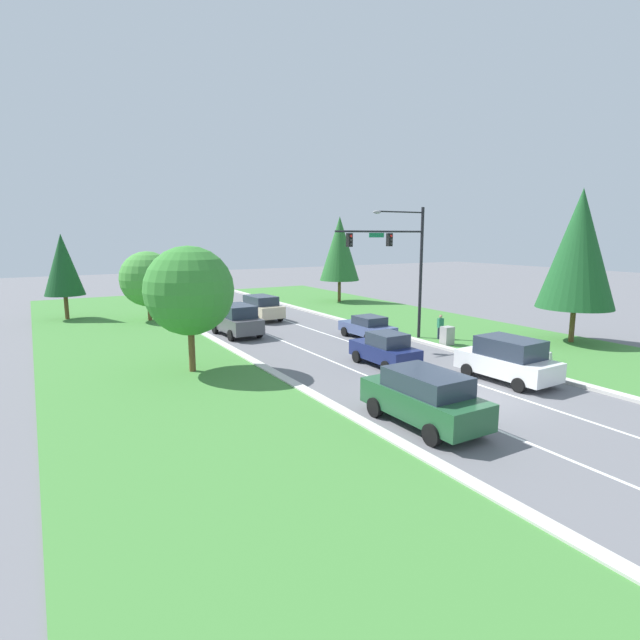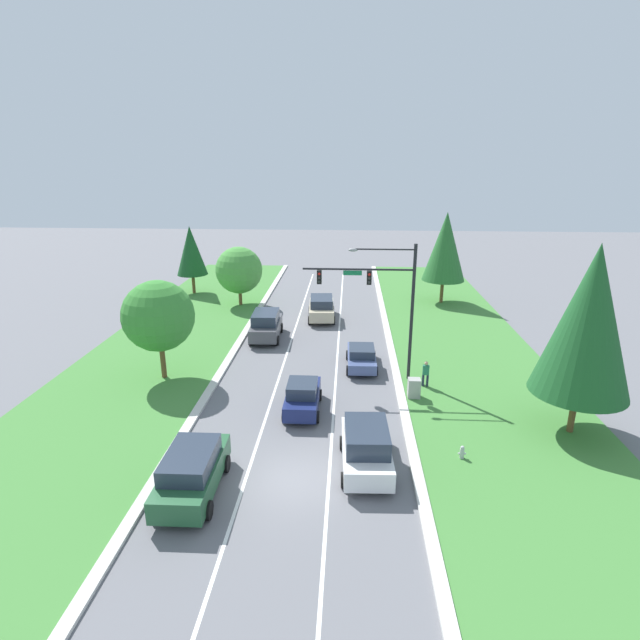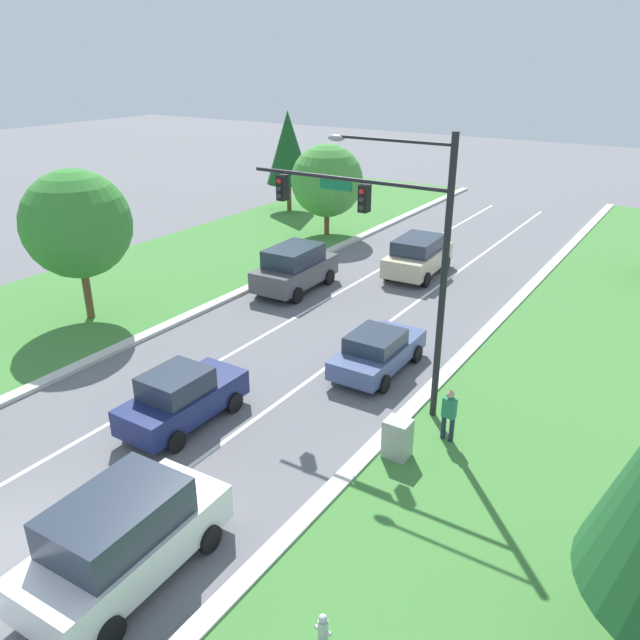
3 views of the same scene
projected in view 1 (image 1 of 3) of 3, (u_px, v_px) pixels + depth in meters
name	position (u px, v px, depth m)	size (l,w,h in m)	color
ground_plane	(475.00, 400.00, 20.84)	(160.00, 160.00, 0.00)	slate
curb_strip_right	(559.00, 379.00, 23.62)	(0.50, 90.00, 0.15)	beige
curb_strip_left	(364.00, 423.00, 18.03)	(0.50, 90.00, 0.15)	beige
grass_verge_right	(622.00, 365.00, 26.22)	(10.00, 90.00, 0.08)	#427F38
grass_verge_left	(225.00, 456.00, 15.44)	(10.00, 90.00, 0.08)	#427F38
lane_stripe_inner_left	(443.00, 407.00, 19.95)	(0.14, 81.00, 0.01)	white
lane_stripe_inner_right	(504.00, 393.00, 21.73)	(0.14, 81.00, 0.01)	white
traffic_signal_mast	(400.00, 254.00, 31.30)	(6.67, 0.41, 8.55)	black
forest_suv	(424.00, 397.00, 17.92)	(2.31, 4.98, 2.01)	#235633
white_suv	(508.00, 359.00, 23.37)	(2.41, 4.73, 2.07)	white
champagne_suv	(260.00, 307.00, 40.25)	(2.47, 4.83, 1.98)	beige
graphite_suv	(237.00, 320.00, 33.90)	(2.38, 4.76, 2.14)	#4C4C51
slate_blue_sedan	(368.00, 327.00, 33.08)	(2.05, 4.30, 1.52)	#475684
navy_sedan	(385.00, 349.00, 26.10)	(1.96, 4.13, 1.80)	navy
utility_cabinet	(447.00, 336.00, 30.86)	(0.70, 0.60, 1.21)	#9E9E99
pedestrian	(440.00, 326.00, 32.51)	(0.40, 0.25, 1.69)	#232842
fire_hydrant	(550.00, 358.00, 26.43)	(0.34, 0.20, 0.70)	#B7B7BC
conifer_near_right_tree	(340.00, 249.00, 50.00)	(3.98, 3.98, 8.63)	brown
oak_near_left_tree	(189.00, 291.00, 24.28)	(4.37, 4.37, 6.31)	brown
conifer_far_right_tree	(579.00, 249.00, 30.77)	(4.60, 4.60, 9.63)	brown
oak_far_left_tree	(148.00, 279.00, 39.25)	(4.34, 4.34, 5.55)	brown
conifer_mid_left_tree	(63.00, 265.00, 39.64)	(3.06, 3.06, 6.91)	brown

